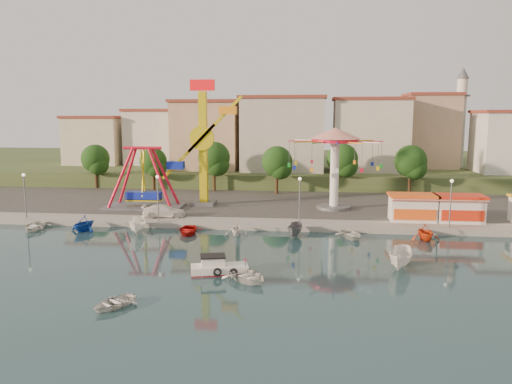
# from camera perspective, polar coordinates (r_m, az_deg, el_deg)

# --- Properties ---
(ground) EXTENTS (200.00, 200.00, 0.00)m
(ground) POSITION_cam_1_polar(r_m,az_deg,el_deg) (43.97, -6.08, -7.90)
(ground) COLOR #132D34
(ground) RESTS_ON ground
(quay_deck) EXTENTS (200.00, 100.00, 0.60)m
(quay_deck) POSITION_cam_1_polar(r_m,az_deg,el_deg) (104.24, 1.26, 2.06)
(quay_deck) COLOR #9E998E
(quay_deck) RESTS_ON ground
(asphalt_pad) EXTENTS (90.00, 28.00, 0.01)m
(asphalt_pad) POSITION_cam_1_polar(r_m,az_deg,el_deg) (72.69, -1.00, -0.67)
(asphalt_pad) COLOR #4C4944
(asphalt_pad) RESTS_ON quay_deck
(hill_terrace) EXTENTS (200.00, 60.00, 3.00)m
(hill_terrace) POSITION_cam_1_polar(r_m,az_deg,el_deg) (109.06, 1.49, 2.99)
(hill_terrace) COLOR #384C26
(hill_terrace) RESTS_ON ground
(pirate_ship_ride) EXTENTS (10.00, 5.00, 8.00)m
(pirate_ship_ride) POSITION_cam_1_polar(r_m,az_deg,el_deg) (66.08, -12.75, 1.47)
(pirate_ship_ride) COLOR #59595E
(pirate_ship_ride) RESTS_ON quay_deck
(kamikaze_tower) EXTENTS (7.28, 3.10, 16.50)m
(kamikaze_tower) POSITION_cam_1_polar(r_m,az_deg,el_deg) (66.06, -5.77, 5.18)
(kamikaze_tower) COLOR #59595E
(kamikaze_tower) RESTS_ON quay_deck
(wave_swinger) EXTENTS (11.60, 11.60, 10.40)m
(wave_swinger) POSITION_cam_1_polar(r_m,az_deg,el_deg) (64.11, 9.02, 4.77)
(wave_swinger) COLOR #59595E
(wave_swinger) RESTS_ON quay_deck
(booth_left) EXTENTS (5.40, 3.78, 3.08)m
(booth_left) POSITION_cam_1_polar(r_m,az_deg,el_deg) (59.65, 17.44, -1.67)
(booth_left) COLOR white
(booth_left) RESTS_ON quay_deck
(booth_mid) EXTENTS (5.40, 3.78, 3.08)m
(booth_mid) POSITION_cam_1_polar(r_m,az_deg,el_deg) (60.86, 22.21, -1.72)
(booth_mid) COLOR white
(booth_mid) RESTS_ON quay_deck
(lamp_post_0) EXTENTS (0.14, 0.14, 5.00)m
(lamp_post_0) POSITION_cam_1_polar(r_m,az_deg,el_deg) (64.20, -24.89, -0.52)
(lamp_post_0) COLOR #59595E
(lamp_post_0) RESTS_ON quay_deck
(lamp_post_1) EXTENTS (0.14, 0.14, 5.00)m
(lamp_post_1) POSITION_cam_1_polar(r_m,az_deg,el_deg) (57.57, -11.13, -0.85)
(lamp_post_1) COLOR #59595E
(lamp_post_1) RESTS_ON quay_deck
(lamp_post_2) EXTENTS (0.14, 0.14, 5.00)m
(lamp_post_2) POSITION_cam_1_polar(r_m,az_deg,el_deg) (54.94, 5.00, -1.17)
(lamp_post_2) COLOR #59595E
(lamp_post_2) RESTS_ON quay_deck
(lamp_post_3) EXTENTS (0.14, 0.14, 5.00)m
(lamp_post_3) POSITION_cam_1_polar(r_m,az_deg,el_deg) (56.88, 21.34, -1.41)
(lamp_post_3) COLOR #59595E
(lamp_post_3) RESTS_ON quay_deck
(tree_0) EXTENTS (4.60, 4.60, 7.19)m
(tree_0) POSITION_cam_1_polar(r_m,az_deg,el_deg) (85.95, -17.88, 3.65)
(tree_0) COLOR #382314
(tree_0) RESTS_ON quay_deck
(tree_1) EXTENTS (4.35, 4.35, 6.80)m
(tree_1) POSITION_cam_1_polar(r_m,az_deg,el_deg) (81.69, -11.66, 3.45)
(tree_1) COLOR #382314
(tree_1) RESTS_ON quay_deck
(tree_2) EXTENTS (5.02, 5.02, 7.85)m
(tree_2) POSITION_cam_1_polar(r_m,az_deg,el_deg) (78.68, -4.82, 3.93)
(tree_2) COLOR #382314
(tree_2) RESTS_ON quay_deck
(tree_3) EXTENTS (4.68, 4.68, 7.32)m
(tree_3) POSITION_cam_1_polar(r_m,az_deg,el_deg) (75.97, 2.41, 3.50)
(tree_3) COLOR #382314
(tree_3) RESTS_ON quay_deck
(tree_4) EXTENTS (4.86, 4.86, 7.60)m
(tree_4) POSITION_cam_1_polar(r_m,az_deg,el_deg) (78.89, 9.84, 3.72)
(tree_4) COLOR #382314
(tree_4) RESTS_ON quay_deck
(tree_5) EXTENTS (4.83, 4.83, 7.54)m
(tree_5) POSITION_cam_1_polar(r_m,az_deg,el_deg) (78.34, 17.25, 3.38)
(tree_5) COLOR #382314
(tree_5) RESTS_ON quay_deck
(building_0) EXTENTS (9.26, 9.53, 11.87)m
(building_0) POSITION_cam_1_polar(r_m,az_deg,el_deg) (97.08, -19.77, 6.15)
(building_0) COLOR beige
(building_0) RESTS_ON hill_terrace
(building_1) EXTENTS (12.33, 9.01, 8.63)m
(building_1) POSITION_cam_1_polar(r_m,az_deg,el_deg) (97.54, -11.94, 5.54)
(building_1) COLOR silver
(building_1) RESTS_ON hill_terrace
(building_2) EXTENTS (11.95, 9.28, 11.23)m
(building_2) POSITION_cam_1_polar(r_m,az_deg,el_deg) (94.76, -4.24, 6.40)
(building_2) COLOR tan
(building_2) RESTS_ON hill_terrace
(building_3) EXTENTS (12.59, 10.50, 9.20)m
(building_3) POSITION_cam_1_polar(r_m,az_deg,el_deg) (90.11, 4.08, 5.63)
(building_3) COLOR beige
(building_3) RESTS_ON hill_terrace
(building_4) EXTENTS (10.75, 9.23, 9.24)m
(building_4) POSITION_cam_1_polar(r_m,az_deg,el_deg) (93.95, 12.44, 5.59)
(building_4) COLOR beige
(building_4) RESTS_ON hill_terrace
(building_5) EXTENTS (12.77, 10.96, 11.21)m
(building_5) POSITION_cam_1_polar(r_m,az_deg,el_deg) (94.39, 20.68, 5.84)
(building_5) COLOR tan
(building_5) RESTS_ON hill_terrace
(minaret) EXTENTS (2.80, 2.80, 18.00)m
(minaret) POSITION_cam_1_polar(r_m,az_deg,el_deg) (98.79, 22.34, 8.15)
(minaret) COLOR silver
(minaret) RESTS_ON hill_terrace
(cabin_motorboat) EXTENTS (4.83, 2.81, 1.60)m
(cabin_motorboat) POSITION_cam_1_polar(r_m,az_deg,el_deg) (40.56, -4.36, -8.69)
(cabin_motorboat) COLOR white
(cabin_motorboat) RESTS_ON ground
(rowboat_a) EXTENTS (4.87, 4.89, 0.83)m
(rowboat_a) POSITION_cam_1_polar(r_m,az_deg,el_deg) (38.74, -1.04, -9.53)
(rowboat_a) COLOR white
(rowboat_a) RESTS_ON ground
(rowboat_b) EXTENTS (3.55, 3.93, 0.67)m
(rowboat_b) POSITION_cam_1_polar(r_m,az_deg,el_deg) (35.09, -15.99, -12.02)
(rowboat_b) COLOR silver
(rowboat_b) RESTS_ON ground
(skiff) EXTENTS (2.98, 4.76, 1.72)m
(skiff) POSITION_cam_1_polar(r_m,az_deg,el_deg) (43.27, 16.24, -7.30)
(skiff) COLOR white
(skiff) RESTS_ON ground
(van) EXTENTS (5.31, 2.90, 1.46)m
(van) POSITION_cam_1_polar(r_m,az_deg,el_deg) (60.12, -10.46, -2.14)
(van) COLOR white
(van) RESTS_ON quay_deck
(moored_boat_0) EXTENTS (3.48, 4.42, 0.83)m
(moored_boat_0) POSITION_cam_1_polar(r_m,az_deg,el_deg) (60.53, -23.99, -3.57)
(moored_boat_0) COLOR white
(moored_boat_0) RESTS_ON ground
(moored_boat_1) EXTENTS (3.64, 3.96, 1.75)m
(moored_boat_1) POSITION_cam_1_polar(r_m,az_deg,el_deg) (57.78, -19.11, -3.39)
(moored_boat_1) COLOR #133DA7
(moored_boat_1) RESTS_ON ground
(moored_boat_2) EXTENTS (2.34, 4.41, 1.62)m
(moored_boat_2) POSITION_cam_1_polar(r_m,az_deg,el_deg) (55.45, -13.38, -3.70)
(moored_boat_2) COLOR white
(moored_boat_2) RESTS_ON ground
(moored_boat_3) EXTENTS (3.34, 4.30, 0.82)m
(moored_boat_3) POSITION_cam_1_polar(r_m,az_deg,el_deg) (53.94, -7.79, -4.33)
(moored_boat_3) COLOR red
(moored_boat_3) RESTS_ON ground
(moored_boat_4) EXTENTS (2.62, 2.97, 1.46)m
(moored_boat_4) POSITION_cam_1_polar(r_m,az_deg,el_deg) (52.84, -2.24, -4.17)
(moored_boat_4) COLOR white
(moored_boat_4) RESTS_ON ground
(moored_boat_5) EXTENTS (1.85, 3.80, 1.41)m
(moored_boat_5) POSITION_cam_1_polar(r_m,az_deg,el_deg) (52.30, 4.49, -4.36)
(moored_boat_5) COLOR slate
(moored_boat_5) RESTS_ON ground
(moored_boat_6) EXTENTS (3.59, 4.26, 0.75)m
(moored_boat_6) POSITION_cam_1_polar(r_m,az_deg,el_deg) (52.52, 10.82, -4.81)
(moored_boat_6) COLOR silver
(moored_boat_6) RESTS_ON ground
(moored_boat_7) EXTENTS (3.27, 3.65, 1.72)m
(moored_boat_7) POSITION_cam_1_polar(r_m,az_deg,el_deg) (53.51, 18.79, -4.34)
(moored_boat_7) COLOR red
(moored_boat_7) RESTS_ON ground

